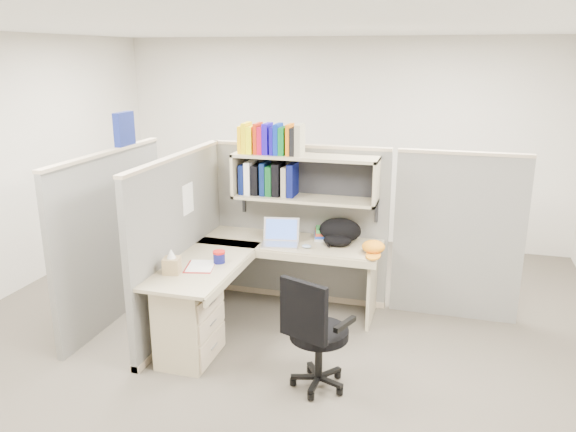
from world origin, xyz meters
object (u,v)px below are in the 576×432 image
(laptop, at_px, (280,233))
(backpack, at_px, (339,232))
(desk, at_px, (219,300))
(task_chair, at_px, (316,350))
(snack_canister, at_px, (219,257))

(laptop, relative_size, backpack, 0.85)
(desk, xyz_separation_m, backpack, (0.87, 0.91, 0.41))
(backpack, height_order, task_chair, backpack)
(snack_canister, height_order, task_chair, task_chair)
(desk, relative_size, snack_canister, 16.09)
(laptop, distance_m, task_chair, 1.41)
(desk, distance_m, backpack, 1.33)
(desk, relative_size, backpack, 4.30)
(snack_canister, bearing_deg, backpack, 40.97)
(laptop, height_order, backpack, laptop)
(laptop, height_order, task_chair, laptop)
(backpack, distance_m, snack_canister, 1.20)
(laptop, height_order, snack_canister, laptop)
(laptop, bearing_deg, backpack, 10.01)
(task_chair, bearing_deg, laptop, 118.59)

